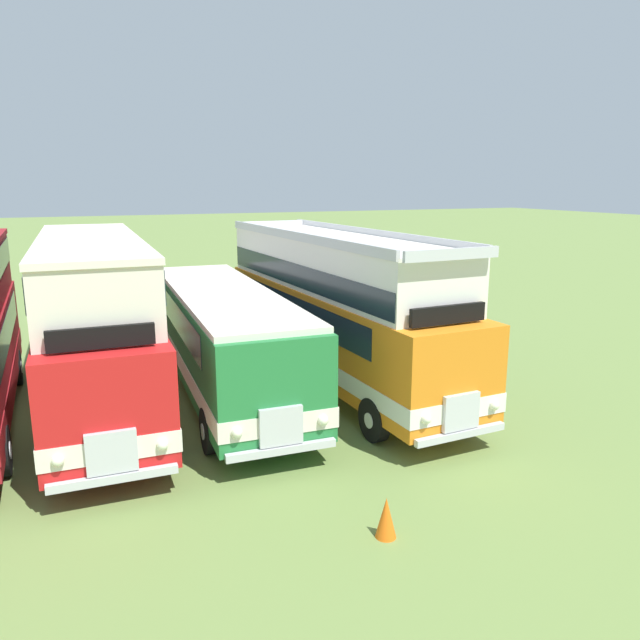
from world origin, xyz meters
The scene contains 5 objects.
ground_plane centered at (0.00, 0.00, 0.00)m, with size 200.00×200.00×0.00m, color olive.
bus_fourth_in_row centered at (1.66, 0.49, 2.48)m, with size 2.83×11.54×4.49m.
bus_fifth_in_row centered at (4.96, 0.02, 1.76)m, with size 3.00×10.95×2.99m.
bus_sixth_in_row centered at (8.26, -0.26, 2.36)m, with size 3.03×11.77×4.52m.
cone_mid_row centered at (5.63, -8.12, 0.36)m, with size 0.36×0.36×0.72m, color orange.
Camera 1 is at (0.98, -16.17, 5.86)m, focal length 34.14 mm.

